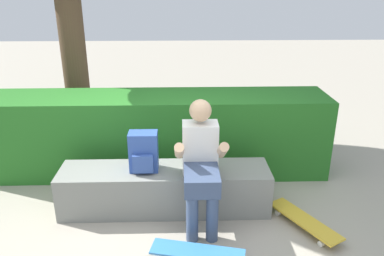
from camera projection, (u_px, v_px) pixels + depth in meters
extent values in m
plane|color=#9D9586|center=(165.00, 225.00, 3.69)|extent=(24.00, 24.00, 0.00)
cube|color=gray|center=(165.00, 189.00, 3.90)|extent=(2.12, 0.49, 0.45)
cube|color=white|center=(200.00, 148.00, 3.66)|extent=(0.34, 0.22, 0.52)
sphere|color=#D8AD84|center=(200.00, 111.00, 3.52)|extent=(0.21, 0.21, 0.21)
cube|color=#384766|center=(202.00, 180.00, 3.44)|extent=(0.32, 0.40, 0.17)
cylinder|color=#384766|center=(192.00, 219.00, 3.41)|extent=(0.11, 0.11, 0.45)
cylinder|color=#384766|center=(212.00, 219.00, 3.41)|extent=(0.11, 0.11, 0.45)
cylinder|color=#D8AD84|center=(179.00, 151.00, 3.51)|extent=(0.09, 0.33, 0.27)
cylinder|color=#D8AD84|center=(222.00, 150.00, 3.52)|extent=(0.09, 0.33, 0.27)
cube|color=teal|center=(198.00, 252.00, 3.21)|extent=(0.82, 0.37, 0.02)
cylinder|color=silver|center=(231.00, 255.00, 3.25)|extent=(0.06, 0.04, 0.05)
cylinder|color=silver|center=(168.00, 247.00, 3.35)|extent=(0.06, 0.04, 0.05)
cube|color=gold|center=(304.00, 220.00, 3.64)|extent=(0.57, 0.80, 0.02)
cylinder|color=silver|center=(278.00, 213.00, 3.84)|extent=(0.05, 0.06, 0.05)
cylinder|color=silver|center=(288.00, 209.00, 3.92)|extent=(0.05, 0.06, 0.05)
cylinder|color=silver|center=(321.00, 244.00, 3.40)|extent=(0.05, 0.06, 0.05)
cylinder|color=silver|center=(332.00, 238.00, 3.47)|extent=(0.05, 0.06, 0.05)
cube|color=#2D4C99|center=(144.00, 151.00, 3.74)|extent=(0.28, 0.18, 0.40)
cube|color=#324F97|center=(143.00, 164.00, 3.66)|extent=(0.20, 0.05, 0.18)
cube|color=#246821|center=(157.00, 134.00, 4.61)|extent=(4.07, 0.73, 0.97)
cylinder|color=#473323|center=(72.00, 35.00, 4.90)|extent=(0.33, 0.33, 3.13)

